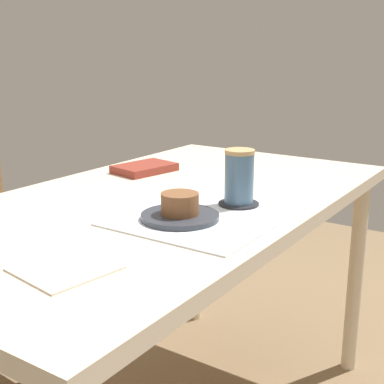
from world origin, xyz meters
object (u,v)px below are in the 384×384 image
at_px(pastry, 180,204).
at_px(coffee_mug, 240,176).
at_px(dining_table, 164,224).
at_px(small_book, 145,168).
at_px(pastry_plate, 180,216).

xyz_separation_m(pastry, coffee_mug, (0.17, -0.05, 0.03)).
relative_size(dining_table, pastry, 16.56).
xyz_separation_m(coffee_mug, small_book, (0.17, 0.43, -0.06)).
xyz_separation_m(pastry_plate, small_book, (0.34, 0.37, 0.00)).
relative_size(pastry_plate, pastry, 2.08).
bearing_deg(dining_table, pastry_plate, -132.87).
distance_m(pastry_plate, pastry, 0.03).
distance_m(coffee_mug, small_book, 0.46).
distance_m(dining_table, coffee_mug, 0.25).
bearing_deg(pastry_plate, dining_table, 47.13).
distance_m(pastry_plate, small_book, 0.51).
height_order(coffee_mug, small_book, coffee_mug).
bearing_deg(coffee_mug, dining_table, 100.15).
xyz_separation_m(dining_table, coffee_mug, (0.04, -0.20, 0.15)).
bearing_deg(pastry, pastry_plate, 0.00).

